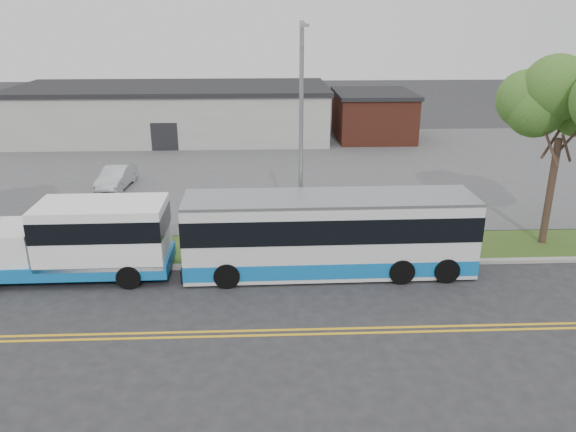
{
  "coord_description": "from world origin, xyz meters",
  "views": [
    {
      "loc": [
        1.47,
        -19.99,
        9.83
      ],
      "look_at": [
        2.46,
        2.82,
        1.6
      ],
      "focal_mm": 35.0,
      "sensor_mm": 36.0,
      "label": 1
    }
  ],
  "objects_px": {
    "tree_east": "(564,107)",
    "shuttle_bus": "(84,238)",
    "parked_car_a": "(116,177)",
    "streetlight_near": "(301,133)",
    "transit_bus": "(329,234)",
    "pedestrian": "(77,226)"
  },
  "relations": [
    {
      "from": "streetlight_near",
      "to": "pedestrian",
      "type": "bearing_deg",
      "value": 174.84
    },
    {
      "from": "streetlight_near",
      "to": "transit_bus",
      "type": "relative_size",
      "value": 0.83
    },
    {
      "from": "tree_east",
      "to": "transit_bus",
      "type": "xyz_separation_m",
      "value": [
        -10.01,
        -2.4,
        -4.6
      ]
    },
    {
      "from": "streetlight_near",
      "to": "parked_car_a",
      "type": "bearing_deg",
      "value": 136.91
    },
    {
      "from": "parked_car_a",
      "to": "transit_bus",
      "type": "bearing_deg",
      "value": -40.8
    },
    {
      "from": "streetlight_near",
      "to": "shuttle_bus",
      "type": "height_order",
      "value": "streetlight_near"
    },
    {
      "from": "tree_east",
      "to": "transit_bus",
      "type": "distance_m",
      "value": 11.27
    },
    {
      "from": "streetlight_near",
      "to": "transit_bus",
      "type": "distance_m",
      "value": 4.32
    },
    {
      "from": "tree_east",
      "to": "streetlight_near",
      "type": "height_order",
      "value": "streetlight_near"
    },
    {
      "from": "streetlight_near",
      "to": "shuttle_bus",
      "type": "xyz_separation_m",
      "value": [
        -8.62,
        -2.12,
        -3.61
      ]
    },
    {
      "from": "pedestrian",
      "to": "tree_east",
      "type": "bearing_deg",
      "value": 133.36
    },
    {
      "from": "tree_east",
      "to": "parked_car_a",
      "type": "distance_m",
      "value": 23.89
    },
    {
      "from": "tree_east",
      "to": "shuttle_bus",
      "type": "distance_m",
      "value": 20.29
    },
    {
      "from": "shuttle_bus",
      "to": "pedestrian",
      "type": "height_order",
      "value": "shuttle_bus"
    },
    {
      "from": "tree_east",
      "to": "parked_car_a",
      "type": "relative_size",
      "value": 2.11
    },
    {
      "from": "streetlight_near",
      "to": "parked_car_a",
      "type": "relative_size",
      "value": 2.41
    },
    {
      "from": "shuttle_bus",
      "to": "pedestrian",
      "type": "bearing_deg",
      "value": 112.21
    },
    {
      "from": "streetlight_near",
      "to": "transit_bus",
      "type": "height_order",
      "value": "streetlight_near"
    },
    {
      "from": "tree_east",
      "to": "shuttle_bus",
      "type": "xyz_separation_m",
      "value": [
        -19.62,
        -2.39,
        -4.58
      ]
    },
    {
      "from": "shuttle_bus",
      "to": "transit_bus",
      "type": "xyz_separation_m",
      "value": [
        9.61,
        -0.01,
        -0.01
      ]
    },
    {
      "from": "streetlight_near",
      "to": "pedestrian",
      "type": "distance_m",
      "value": 10.79
    },
    {
      "from": "shuttle_bus",
      "to": "pedestrian",
      "type": "xyz_separation_m",
      "value": [
        -1.27,
        3.01,
        -0.62
      ]
    }
  ]
}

